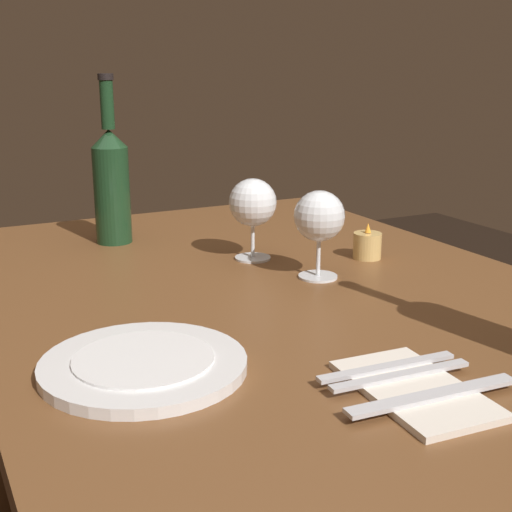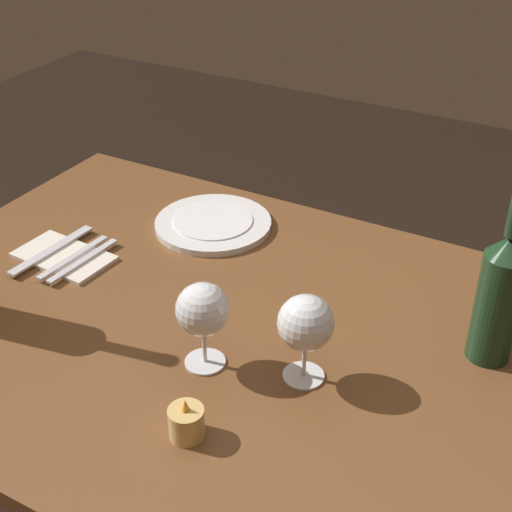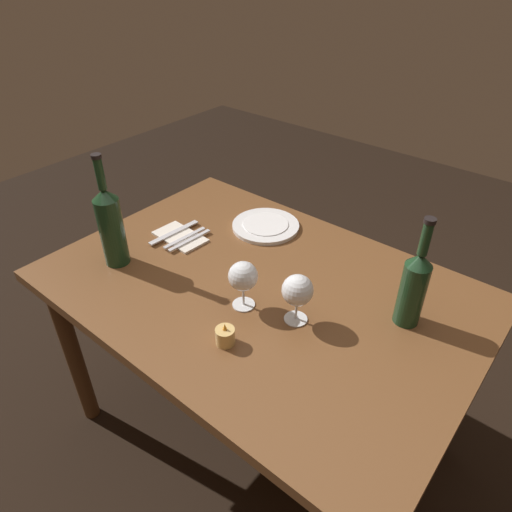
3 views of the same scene
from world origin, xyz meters
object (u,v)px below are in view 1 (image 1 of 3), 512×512
at_px(wine_glass_right, 319,218).
at_px(fork_inner, 401,375).
at_px(wine_bottle, 111,182).
at_px(folded_napkin, 415,390).
at_px(wine_glass_left, 253,204).
at_px(fork_outer, 387,367).
at_px(dinner_plate, 144,364).
at_px(table_knife, 433,395).
at_px(votive_candle, 367,246).

bearing_deg(wine_glass_right, fork_inner, -18.55).
bearing_deg(wine_bottle, folded_napkin, 7.82).
height_order(wine_glass_left, fork_outer, wine_glass_left).
xyz_separation_m(wine_bottle, folded_napkin, (0.80, 0.11, -0.12)).
bearing_deg(wine_glass_right, dinner_plate, -59.85).
distance_m(dinner_plate, fork_inner, 0.30).
xyz_separation_m(wine_glass_right, fork_inner, (0.38, -0.13, -0.09)).
distance_m(wine_bottle, fork_inner, 0.79).
bearing_deg(table_knife, fork_inner, -180.00).
distance_m(wine_glass_right, table_knife, 0.47).
bearing_deg(folded_napkin, fork_outer, -180.00).
bearing_deg(fork_inner, wine_glass_left, 171.26).
bearing_deg(fork_outer, wine_glass_left, 170.84).
relative_size(votive_candle, folded_napkin, 0.34).
relative_size(wine_glass_right, dinner_plate, 0.61).
relative_size(folded_napkin, fork_inner, 1.09).
xyz_separation_m(dinner_plate, folded_napkin, (0.19, 0.25, -0.00)).
relative_size(wine_glass_right, table_knife, 0.70).
distance_m(wine_bottle, dinner_plate, 0.63).
bearing_deg(wine_glass_left, table_knife, -7.94).
height_order(wine_bottle, dinner_plate, wine_bottle).
distance_m(fork_inner, table_knife, 0.05).
relative_size(dinner_plate, fork_inner, 1.36).
bearing_deg(dinner_plate, folded_napkin, 52.42).
relative_size(fork_outer, table_knife, 0.86).
relative_size(fork_inner, fork_outer, 1.00).
bearing_deg(dinner_plate, fork_outer, 60.40).
xyz_separation_m(wine_bottle, fork_inner, (0.77, 0.11, -0.11)).
distance_m(votive_candle, fork_outer, 0.50).
height_order(wine_glass_left, folded_napkin, wine_glass_left).
relative_size(wine_glass_right, folded_napkin, 0.75).
distance_m(wine_glass_right, fork_outer, 0.39).
xyz_separation_m(wine_bottle, dinner_plate, (0.61, -0.14, -0.11)).
bearing_deg(fork_outer, dinner_plate, -119.60).
bearing_deg(wine_glass_left, fork_inner, -8.74).
xyz_separation_m(wine_bottle, table_knife, (0.83, 0.11, -0.11)).
height_order(wine_bottle, votive_candle, wine_bottle).
xyz_separation_m(votive_candle, fork_inner, (0.45, -0.27, -0.01)).
relative_size(folded_napkin, fork_outer, 1.09).
distance_m(wine_glass_left, votive_candle, 0.23).
bearing_deg(fork_inner, fork_outer, 180.00).
distance_m(wine_glass_left, wine_bottle, 0.31).
xyz_separation_m(fork_inner, fork_outer, (-0.02, 0.00, 0.00)).
xyz_separation_m(wine_glass_left, votive_candle, (0.09, 0.19, -0.08)).
bearing_deg(votive_candle, fork_inner, -31.49).
distance_m(dinner_plate, fork_outer, 0.29).
distance_m(folded_napkin, fork_outer, 0.05).
bearing_deg(wine_glass_right, votive_candle, 113.07).
xyz_separation_m(wine_glass_right, votive_candle, (-0.06, 0.14, -0.08)).
bearing_deg(fork_inner, table_knife, 0.00).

